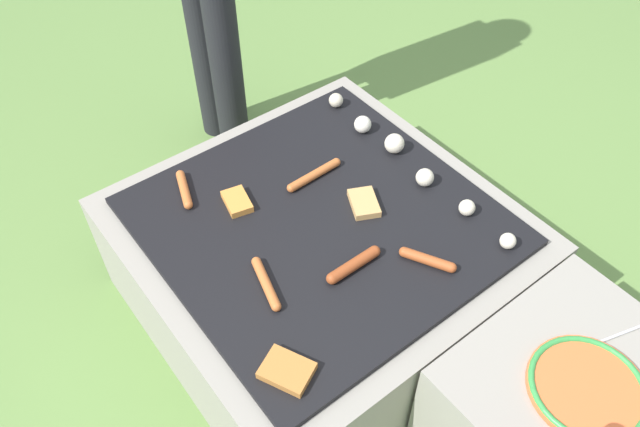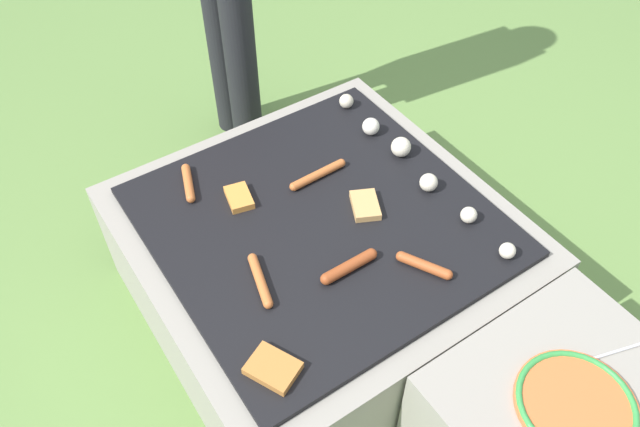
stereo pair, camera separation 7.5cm
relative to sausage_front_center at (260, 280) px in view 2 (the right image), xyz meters
The scene contains 13 objects.
ground_plane 0.48m from the sausage_front_center, 111.73° to the left, with size 14.00×14.00×0.00m, color #608442.
grill 0.33m from the sausage_front_center, 111.73° to the left, with size 0.95×0.95×0.39m.
sausage_front_center is the anchor object (origin of this frame).
sausage_back_center 0.39m from the sausage_front_center, 125.58° to the left, with size 0.03×0.19×0.02m.
sausage_back_left 0.40m from the sausage_front_center, 62.46° to the left, with size 0.13×0.08×0.03m.
sausage_front_right 0.22m from the sausage_front_center, 66.69° to the left, with size 0.03×0.17×0.03m.
sausage_mid_left 0.40m from the sausage_front_center, behind, with size 0.14×0.07×0.02m.
bread_slice_left 0.36m from the sausage_front_center, 99.39° to the left, with size 0.12×0.11×0.02m.
bread_slice_center 0.29m from the sausage_front_center, 161.22° to the left, with size 0.10×0.08×0.02m.
bread_slice_right 0.24m from the sausage_front_center, 23.48° to the right, with size 0.13×0.12×0.02m.
mushroom_row 0.58m from the sausage_front_center, 102.55° to the left, with size 0.76×0.08×0.06m.
plate_colorful 0.74m from the sausage_front_center, 31.07° to the left, with size 0.25×0.25×0.02m.
fork_utensil 0.86m from the sausage_front_center, 44.48° to the left, with size 0.07×0.20×0.01m.
Camera 2 is at (0.92, -0.62, 1.62)m, focal length 35.00 mm.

